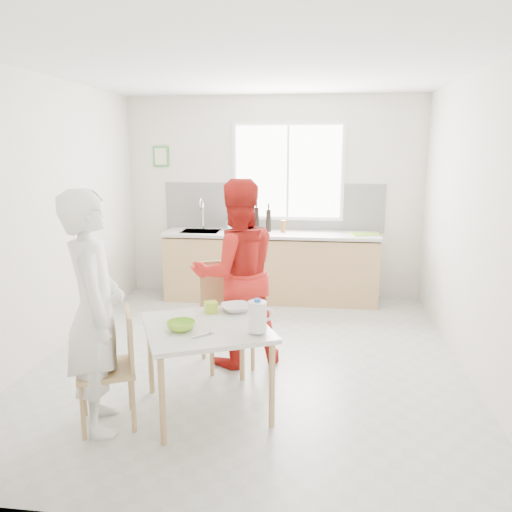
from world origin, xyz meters
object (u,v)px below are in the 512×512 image
at_px(bowl_white, 236,308).
at_px(person_white, 95,312).
at_px(wine_bottle_a, 257,219).
at_px(bowl_green, 181,326).
at_px(chair_far, 225,308).
at_px(milk_jug, 258,316).
at_px(dining_table, 206,334).
at_px(chair_left, 115,363).
at_px(person_red, 237,274).
at_px(wine_bottle_b, 269,221).

bearing_deg(bowl_white, person_white, -142.62).
height_order(person_white, wine_bottle_a, person_white).
distance_m(bowl_green, wine_bottle_a, 3.23).
bearing_deg(chair_far, milk_jug, -91.38).
height_order(dining_table, bowl_white, bowl_white).
height_order(chair_left, bowl_white, chair_left).
relative_size(dining_table, milk_jug, 4.87).
xyz_separation_m(bowl_green, bowl_white, (0.33, 0.48, -0.00)).
bearing_deg(person_white, milk_jug, -104.09).
distance_m(person_red, wine_bottle_b, 2.13).
height_order(bowl_white, milk_jug, milk_jug).
xyz_separation_m(bowl_white, wine_bottle_b, (0.00, 2.66, 0.35)).
bearing_deg(wine_bottle_b, dining_table, -93.28).
height_order(chair_far, wine_bottle_b, wine_bottle_b).
relative_size(dining_table, chair_far, 1.23).
height_order(dining_table, milk_jug, milk_jug).
relative_size(person_red, milk_jug, 7.15).
bearing_deg(wine_bottle_b, person_white, -105.03).
bearing_deg(wine_bottle_b, person_red, -92.25).
relative_size(chair_left, person_white, 0.50).
bearing_deg(wine_bottle_a, dining_table, -90.10).
bearing_deg(person_red, dining_table, 59.74).
xyz_separation_m(bowl_green, milk_jug, (0.57, 0.01, 0.10)).
height_order(chair_far, milk_jug, chair_far).
xyz_separation_m(dining_table, chair_far, (-0.02, 0.89, -0.09)).
height_order(chair_left, person_white, person_white).
xyz_separation_m(chair_far, person_red, (0.11, 0.00, 0.34)).
bearing_deg(wine_bottle_a, person_red, -87.77).
xyz_separation_m(person_white, bowl_white, (0.89, 0.68, -0.15)).
distance_m(chair_left, wine_bottle_b, 3.45).
xyz_separation_m(chair_left, bowl_white, (0.79, 0.64, 0.24)).
relative_size(bowl_white, milk_jug, 0.97).
bearing_deg(person_red, bowl_green, 51.72).
height_order(dining_table, person_red, person_red).
height_order(dining_table, bowl_green, bowl_green).
bearing_deg(person_white, bowl_green, -94.78).
distance_m(milk_jug, wine_bottle_b, 3.16).
bearing_deg(person_white, wine_bottle_a, -36.66).
distance_m(chair_left, person_red, 1.44).
distance_m(chair_far, wine_bottle_b, 2.20).
relative_size(chair_far, bowl_green, 4.51).
distance_m(person_white, bowl_green, 0.62).
bearing_deg(person_white, person_red, -58.09).
relative_size(chair_far, milk_jug, 3.97).
bearing_deg(person_red, person_white, 31.91).
height_order(person_red, bowl_green, person_red).
xyz_separation_m(chair_far, wine_bottle_a, (0.03, 2.18, 0.55)).
bearing_deg(dining_table, bowl_white, 64.36).
bearing_deg(milk_jug, dining_table, 138.96).
bearing_deg(person_red, bowl_white, 73.69).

